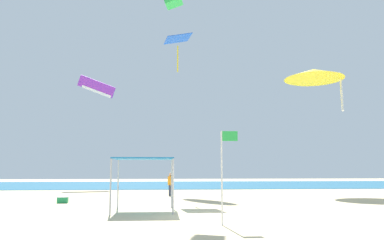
# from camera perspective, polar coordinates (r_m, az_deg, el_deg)

# --- Properties ---
(ground) EXTENTS (110.00, 110.00, 0.10)m
(ground) POSITION_cam_1_polar(r_m,az_deg,el_deg) (16.11, 4.13, -14.31)
(ground) COLOR beige
(ocean_strip) EXTENTS (110.00, 21.31, 0.03)m
(ocean_strip) POSITION_cam_1_polar(r_m,az_deg,el_deg) (46.14, -1.48, -9.59)
(ocean_strip) COLOR #1E6B93
(ocean_strip) RESTS_ON ground
(canopy_tent) EXTENTS (2.72, 2.84, 2.43)m
(canopy_tent) POSITION_cam_1_polar(r_m,az_deg,el_deg) (18.02, -7.16, -6.07)
(canopy_tent) COLOR #B2B2B7
(canopy_tent) RESTS_ON ground
(person_leftmost) EXTENTS (0.39, 0.42, 1.63)m
(person_leftmost) POSITION_cam_1_polar(r_m,az_deg,el_deg) (27.84, -3.23, -9.22)
(person_leftmost) COLOR #33384C
(person_leftmost) RESTS_ON ground
(banner_flag) EXTENTS (0.61, 0.06, 3.26)m
(banner_flag) POSITION_cam_1_polar(r_m,az_deg,el_deg) (13.57, 4.76, -7.01)
(banner_flag) COLOR silver
(banner_flag) RESTS_ON ground
(cooler_box) EXTENTS (0.57, 0.37, 0.35)m
(cooler_box) POSITION_cam_1_polar(r_m,az_deg,el_deg) (23.22, -18.70, -11.21)
(cooler_box) COLOR #1E8C4C
(cooler_box) RESTS_ON ground
(kite_parafoil_purple) EXTENTS (4.07, 0.65, 2.48)m
(kite_parafoil_purple) POSITION_cam_1_polar(r_m,az_deg,el_deg) (42.20, -14.02, 4.82)
(kite_parafoil_purple) COLOR purple
(kite_delta_yellow) EXTENTS (6.17, 6.18, 3.70)m
(kite_delta_yellow) POSITION_cam_1_polar(r_m,az_deg,el_deg) (32.45, 17.69, 6.50)
(kite_delta_yellow) COLOR yellow
(kite_diamond_blue) EXTENTS (2.01, 2.04, 2.64)m
(kite_diamond_blue) POSITION_cam_1_polar(r_m,az_deg,el_deg) (27.81, -2.13, 11.75)
(kite_diamond_blue) COLOR blue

